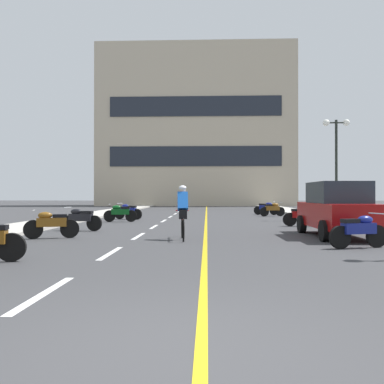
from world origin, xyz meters
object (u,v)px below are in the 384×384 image
object	(u,v)px
motorcycle_4	(81,219)
motorcycle_2	(359,230)
motorcycle_3	(51,224)
motorcycle_7	(128,211)
motorcycle_8	(272,209)
street_lamp_mid	(336,146)
cyclist_rider	(183,211)
motorcycle_9	(266,208)
motorcycle_5	(303,216)
parked_car_near	(338,209)
motorcycle_6	(120,213)

from	to	relation	value
motorcycle_4	motorcycle_2	bearing A→B (deg)	-28.64
motorcycle_2	motorcycle_3	xyz separation A→B (m)	(-8.91, 2.04, 0.00)
motorcycle_7	motorcycle_8	size ratio (longest dim) A/B	0.99
street_lamp_mid	motorcycle_7	xyz separation A→B (m)	(-11.53, 0.29, -3.57)
motorcycle_3	motorcycle_7	world-z (taller)	same
motorcycle_4	cyclist_rider	size ratio (longest dim) A/B	0.96
motorcycle_8	motorcycle_9	size ratio (longest dim) A/B	1.02
street_lamp_mid	motorcycle_5	xyz separation A→B (m)	(-2.86, -4.45, -3.57)
street_lamp_mid	motorcycle_9	world-z (taller)	street_lamp_mid
parked_car_near	motorcycle_7	distance (m)	12.75
motorcycle_3	motorcycle_4	size ratio (longest dim) A/B	0.97
motorcycle_6	motorcycle_7	bearing A→B (deg)	90.12
street_lamp_mid	cyclist_rider	size ratio (longest dim) A/B	3.06
motorcycle_3	street_lamp_mid	bearing A→B (deg)	39.23
cyclist_rider	parked_car_near	bearing A→B (deg)	11.27
motorcycle_4	motorcycle_6	world-z (taller)	same
motorcycle_6	motorcycle_3	bearing A→B (deg)	-93.64
motorcycle_8	motorcycle_9	bearing A→B (deg)	93.69
street_lamp_mid	motorcycle_9	size ratio (longest dim) A/B	3.30
motorcycle_2	cyclist_rider	bearing A→B (deg)	157.86
motorcycle_3	motorcycle_8	xyz separation A→B (m)	(9.16, 13.65, 0.00)
motorcycle_6	motorcycle_9	distance (m)	11.45
motorcycle_7	motorcycle_9	world-z (taller)	same
motorcycle_2	motorcycle_3	size ratio (longest dim) A/B	1.01
motorcycle_6	street_lamp_mid	bearing A→B (deg)	9.11
motorcycle_2	motorcycle_5	world-z (taller)	same
motorcycle_3	motorcycle_5	world-z (taller)	same
motorcycle_5	motorcycle_9	distance (m)	10.24
motorcycle_7	motorcycle_9	distance (m)	10.15
motorcycle_5	cyclist_rider	size ratio (longest dim) A/B	0.96
motorcycle_4	motorcycle_9	distance (m)	15.64
motorcycle_6	motorcycle_2	bearing A→B (deg)	-49.98
parked_car_near	motorcycle_8	world-z (taller)	parked_car_near
cyclist_rider	motorcycle_2	bearing A→B (deg)	-22.14
motorcycle_8	parked_car_near	bearing A→B (deg)	-89.43
motorcycle_9	cyclist_rider	distance (m)	16.46
parked_car_near	motorcycle_5	xyz separation A→B (m)	(-0.12, 4.48, -0.44)
street_lamp_mid	motorcycle_8	world-z (taller)	street_lamp_mid
parked_car_near	motorcycle_4	size ratio (longest dim) A/B	2.49
motorcycle_5	cyclist_rider	distance (m)	7.42
motorcycle_5	motorcycle_7	world-z (taller)	same
motorcycle_6	cyclist_rider	world-z (taller)	cyclist_rider
street_lamp_mid	parked_car_near	size ratio (longest dim) A/B	1.28
motorcycle_3	motorcycle_4	distance (m)	2.79
motorcycle_8	motorcycle_6	bearing A→B (deg)	-146.73
motorcycle_5	motorcycle_9	size ratio (longest dim) A/B	1.04
motorcycle_2	motorcycle_8	world-z (taller)	same
motorcycle_6	cyclist_rider	xyz separation A→B (m)	(3.69, -8.10, 0.41)
street_lamp_mid	motorcycle_7	bearing A→B (deg)	178.54
motorcycle_8	motorcycle_2	bearing A→B (deg)	-90.90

